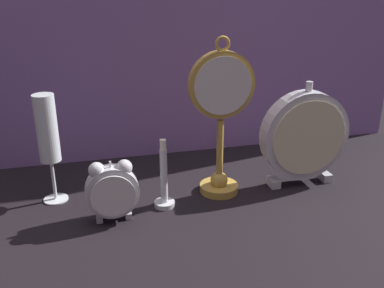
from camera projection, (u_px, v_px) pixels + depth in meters
ground_plane at (202, 215)px, 0.82m from camera, size 4.00×4.00×0.00m
fabric_backdrop_drape at (166, 7)px, 0.98m from camera, size 1.25×0.01×0.72m
pocket_watch_on_stand at (221, 118)px, 0.85m from camera, size 0.13×0.08×0.32m
alarm_clock_twin_bell at (112, 189)px, 0.78m from camera, size 0.10×0.03×0.12m
mantel_clock_silver at (304, 136)px, 0.91m from camera, size 0.19×0.04×0.23m
champagne_flute at (48, 136)px, 0.83m from camera, size 0.05×0.05×0.22m
brass_candlestick at (164, 185)px, 0.84m from camera, size 0.04×0.04×0.14m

